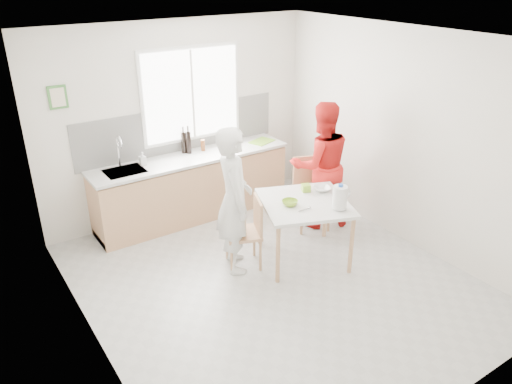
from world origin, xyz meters
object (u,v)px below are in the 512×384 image
(person_white, at_px, (234,200))
(milk_jug, at_px, (340,197))
(bowl_green, at_px, (290,203))
(wine_bottle_b, at_px, (184,143))
(chair_left, at_px, (249,229))
(wine_bottle_a, at_px, (189,142))
(chair_far, at_px, (310,189))
(person_red, at_px, (321,165))
(bowl_white, at_px, (322,189))
(dining_table, at_px, (305,208))

(person_white, distance_m, milk_jug, 1.21)
(bowl_green, xyz_separation_m, wine_bottle_b, (-0.41, 1.90, 0.27))
(chair_left, relative_size, wine_bottle_b, 2.88)
(person_white, xyz_separation_m, bowl_green, (0.59, -0.28, -0.08))
(wine_bottle_a, bearing_deg, chair_far, -46.11)
(person_white, height_order, milk_jug, person_white)
(person_red, relative_size, milk_jug, 5.95)
(bowl_white, bearing_deg, dining_table, -161.47)
(bowl_white, height_order, wine_bottle_b, wine_bottle_b)
(person_white, bearing_deg, bowl_green, -94.40)
(person_white, relative_size, bowl_white, 8.37)
(person_red, distance_m, wine_bottle_b, 1.92)
(bowl_green, bearing_deg, wine_bottle_b, 102.06)
(chair_left, xyz_separation_m, chair_far, (1.26, 0.39, 0.06))
(chair_far, xyz_separation_m, person_white, (-1.42, -0.33, 0.34))
(person_red, height_order, bowl_green, person_red)
(person_white, bearing_deg, wine_bottle_b, 14.92)
(chair_left, distance_m, wine_bottle_a, 1.74)
(bowl_green, xyz_separation_m, wine_bottle_a, (-0.36, 1.85, 0.28))
(wine_bottle_b, bearing_deg, person_white, -96.35)
(chair_far, bearing_deg, person_red, 0.28)
(dining_table, distance_m, bowl_white, 0.40)
(dining_table, xyz_separation_m, person_red, (0.75, 0.59, 0.18))
(dining_table, bearing_deg, chair_left, 158.72)
(person_white, bearing_deg, bowl_white, -77.73)
(bowl_green, relative_size, milk_jug, 0.64)
(bowl_white, distance_m, wine_bottle_b, 2.07)
(dining_table, xyz_separation_m, milk_jug, (0.20, -0.38, 0.24))
(bowl_white, distance_m, wine_bottle_a, 2.00)
(chair_far, bearing_deg, bowl_green, -122.20)
(dining_table, height_order, chair_far, chair_far)
(dining_table, bearing_deg, wine_bottle_b, 107.57)
(dining_table, bearing_deg, chair_far, 45.69)
(dining_table, height_order, bowl_green, bowl_green)
(wine_bottle_b, bearing_deg, milk_jug, -70.61)
(chair_left, xyz_separation_m, bowl_white, (1.01, -0.12, 0.32))
(chair_far, bearing_deg, dining_table, -113.03)
(wine_bottle_b, bearing_deg, chair_left, -90.91)
(chair_far, bearing_deg, milk_jug, -91.34)
(bowl_green, distance_m, wine_bottle_b, 1.97)
(bowl_white, bearing_deg, chair_far, 63.74)
(bowl_white, xyz_separation_m, wine_bottle_b, (-0.98, 1.81, 0.27))
(chair_left, xyz_separation_m, bowl_green, (0.43, -0.22, 0.32))
(bowl_green, relative_size, wine_bottle_b, 0.63)
(dining_table, relative_size, chair_left, 1.50)
(wine_bottle_a, xyz_separation_m, wine_bottle_b, (-0.05, 0.06, -0.01))
(chair_far, distance_m, person_white, 1.49)
(bowl_green, bearing_deg, milk_jug, -44.82)
(bowl_white, relative_size, wine_bottle_b, 0.70)
(chair_left, relative_size, wine_bottle_a, 2.70)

